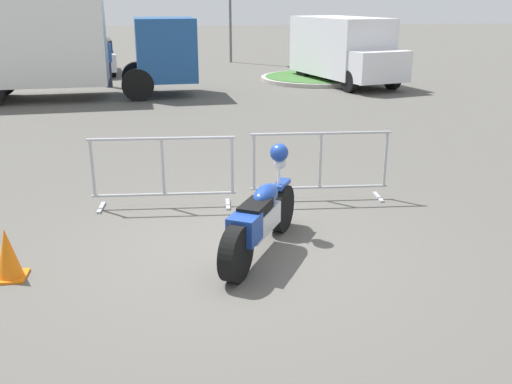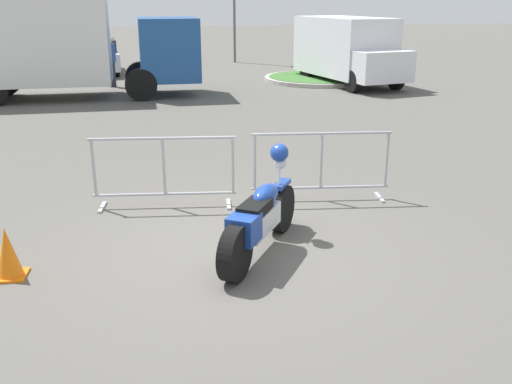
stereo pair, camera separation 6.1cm
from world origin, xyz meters
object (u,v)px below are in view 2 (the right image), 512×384
at_px(delivery_van, 347,49).
at_px(traffic_cone, 8,253).
at_px(motorcycle, 260,217).
at_px(parked_car_yellow, 33,56).
at_px(crowd_barrier_near, 164,171).
at_px(pedestrian, 111,60).
at_px(crowd_barrier_far, 321,165).
at_px(box_truck, 55,44).
at_px(parked_car_silver, 97,56).

xyz_separation_m(delivery_van, traffic_cone, (-7.93, -14.20, -0.95)).
bearing_deg(motorcycle, parked_car_yellow, 49.30).
bearing_deg(crowd_barrier_near, pedestrian, 99.36).
bearing_deg(motorcycle, crowd_barrier_far, -4.32).
bearing_deg(parked_car_yellow, pedestrian, -149.02).
distance_m(crowd_barrier_near, pedestrian, 12.62).
bearing_deg(parked_car_yellow, crowd_barrier_far, -163.09).
height_order(crowd_barrier_near, pedestrian, pedestrian).
bearing_deg(box_truck, traffic_cone, -86.23).
bearing_deg(parked_car_yellow, parked_car_silver, -108.40).
distance_m(crowd_barrier_near, parked_car_yellow, 17.75).
distance_m(box_truck, parked_car_silver, 6.23).
distance_m(delivery_van, traffic_cone, 16.29).
bearing_deg(parked_car_yellow, traffic_cone, -176.68).
bearing_deg(parked_car_silver, crowd_barrier_far, -170.29).
xyz_separation_m(crowd_barrier_near, parked_car_silver, (-3.05, 16.37, 0.14)).
bearing_deg(parked_car_silver, motorcycle, -175.47).
distance_m(crowd_barrier_near, box_truck, 10.83).
bearing_deg(motorcycle, pedestrian, 41.89).
bearing_deg(motorcycle, box_truck, 50.05).
xyz_separation_m(motorcycle, crowd_barrier_near, (-1.18, 1.79, 0.09)).
xyz_separation_m(parked_car_silver, pedestrian, (1.00, -3.92, 0.22)).
relative_size(pedestrian, traffic_cone, 2.86).
distance_m(crowd_barrier_far, parked_car_silver, 17.24).
distance_m(crowd_barrier_near, delivery_van, 13.66).
bearing_deg(box_truck, parked_car_silver, 82.32).
height_order(crowd_barrier_near, traffic_cone, crowd_barrier_near).
height_order(delivery_van, traffic_cone, delivery_van).
xyz_separation_m(parked_car_yellow, traffic_cone, (3.98, -18.89, -0.41)).
distance_m(delivery_van, parked_car_silver, 10.23).
height_order(motorcycle, crowd_barrier_near, motorcycle).
xyz_separation_m(crowd_barrier_near, crowd_barrier_far, (2.36, 0.00, 0.00)).
bearing_deg(box_truck, motorcycle, -73.32).
height_order(parked_car_yellow, pedestrian, pedestrian).
relative_size(box_truck, delivery_van, 1.47).
distance_m(parked_car_yellow, parked_car_silver, 2.65).
distance_m(crowd_barrier_far, parked_car_yellow, 18.64).
relative_size(box_truck, parked_car_yellow, 1.85).
bearing_deg(parked_car_yellow, crowd_barrier_near, -169.98).
relative_size(motorcycle, pedestrian, 1.17).
relative_size(motorcycle, parked_car_yellow, 0.46).
relative_size(crowd_barrier_far, parked_car_silver, 0.50).
height_order(box_truck, traffic_cone, box_truck).
bearing_deg(box_truck, parked_car_yellow, 104.54).
bearing_deg(parked_car_silver, parked_car_yellow, 71.60).
xyz_separation_m(pedestrian, traffic_cone, (0.37, -14.51, -0.63)).
xyz_separation_m(delivery_van, pedestrian, (-8.30, 0.32, -0.32)).
relative_size(parked_car_silver, traffic_cone, 7.21).
xyz_separation_m(motorcycle, delivery_van, (5.06, 13.92, 0.78)).
relative_size(parked_car_yellow, pedestrian, 2.51).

